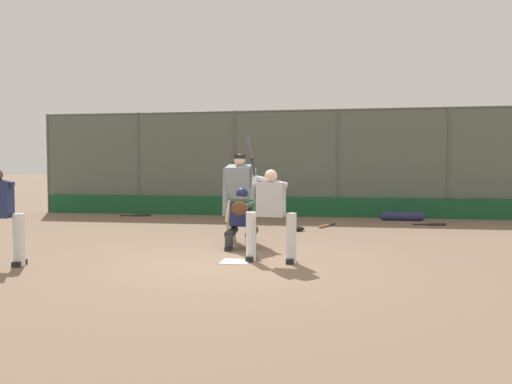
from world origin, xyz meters
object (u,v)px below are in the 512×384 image
(spare_bat_first_base_side, at_px, (237,222))
(umpire_home, at_px, (240,195))
(spare_bat_third_base_side, at_px, (325,226))
(fielding_glove_on_dirt, at_px, (297,229))
(spare_bat_by_padding, at_px, (434,224))
(equipment_bag_dugout_side, at_px, (402,216))
(batter_at_plate, at_px, (270,212))
(catcher_behind_plate, at_px, (241,218))
(spare_bat_near_backstop, at_px, (140,215))

(spare_bat_first_base_side, bearing_deg, umpire_home, 70.92)
(spare_bat_third_base_side, relative_size, fielding_glove_on_dirt, 2.33)
(spare_bat_by_padding, distance_m, equipment_bag_dugout_side, 1.26)
(umpire_home, xyz_separation_m, spare_bat_third_base_side, (-1.60, -2.77, -0.90))
(spare_bat_third_base_side, xyz_separation_m, spare_bat_first_base_side, (2.35, -0.56, 0.00))
(batter_at_plate, relative_size, fielding_glove_on_dirt, 6.23)
(batter_at_plate, distance_m, catcher_behind_plate, 1.30)
(spare_bat_first_base_side, bearing_deg, catcher_behind_plate, 70.90)
(umpire_home, bearing_deg, spare_bat_near_backstop, -41.24)
(batter_at_plate, xyz_separation_m, spare_bat_third_base_side, (-0.73, -4.67, -0.75))
(umpire_home, bearing_deg, fielding_glove_on_dirt, -109.65)
(spare_bat_third_base_side, distance_m, spare_bat_first_base_side, 2.41)
(spare_bat_first_base_side, bearing_deg, fielding_glove_on_dirt, 108.15)
(umpire_home, height_order, spare_bat_first_base_side, umpire_home)
(batter_at_plate, xyz_separation_m, catcher_behind_plate, (0.68, -1.09, -0.21))
(batter_at_plate, distance_m, fielding_glove_on_dirt, 3.85)
(batter_at_plate, height_order, umpire_home, batter_at_plate)
(spare_bat_first_base_side, bearing_deg, spare_bat_by_padding, 150.77)
(umpire_home, relative_size, spare_bat_near_backstop, 2.07)
(spare_bat_near_backstop, relative_size, spare_bat_third_base_side, 1.10)
(spare_bat_third_base_side, bearing_deg, spare_bat_by_padding, 133.09)
(catcher_behind_plate, xyz_separation_m, spare_bat_first_base_side, (0.94, -4.14, -0.54))
(spare_bat_near_backstop, bearing_deg, spare_bat_by_padding, -31.14)
(spare_bat_near_backstop, bearing_deg, spare_bat_third_base_side, -42.08)
(spare_bat_third_base_side, bearing_deg, equipment_bag_dugout_side, 158.97)
(catcher_behind_plate, relative_size, spare_bat_by_padding, 1.32)
(catcher_behind_plate, xyz_separation_m, spare_bat_near_backstop, (4.17, -5.40, -0.54))
(umpire_home, distance_m, fielding_glove_on_dirt, 2.29)
(batter_at_plate, relative_size, equipment_bag_dugout_side, 1.67)
(fielding_glove_on_dirt, bearing_deg, spare_bat_by_padding, -153.33)
(spare_bat_by_padding, relative_size, fielding_glove_on_dirt, 2.58)
(batter_at_plate, height_order, equipment_bag_dugout_side, batter_at_plate)
(catcher_behind_plate, relative_size, fielding_glove_on_dirt, 3.41)
(catcher_behind_plate, distance_m, spare_bat_third_base_side, 3.89)
(spare_bat_by_padding, height_order, fielding_glove_on_dirt, fielding_glove_on_dirt)
(catcher_behind_plate, distance_m, spare_bat_first_base_side, 4.28)
(spare_bat_by_padding, xyz_separation_m, spare_bat_third_base_side, (2.71, 0.79, 0.00))
(batter_at_plate, height_order, spare_bat_third_base_side, batter_at_plate)
(spare_bat_by_padding, distance_m, spare_bat_first_base_side, 5.07)
(catcher_behind_plate, xyz_separation_m, umpire_home, (0.18, -0.82, 0.36))
(catcher_behind_plate, height_order, spare_bat_first_base_side, catcher_behind_plate)
(batter_at_plate, bearing_deg, spare_bat_first_base_side, -66.24)
(catcher_behind_plate, bearing_deg, spare_bat_third_base_side, -109.52)
(equipment_bag_dugout_side, bearing_deg, spare_bat_first_base_side, 16.51)
(spare_bat_near_backstop, height_order, spare_bat_third_base_side, same)
(spare_bat_near_backstop, bearing_deg, fielding_glove_on_dirt, -52.70)
(catcher_behind_plate, bearing_deg, equipment_bag_dugout_side, -120.61)
(spare_bat_near_backstop, height_order, equipment_bag_dugout_side, equipment_bag_dugout_side)
(umpire_home, relative_size, fielding_glove_on_dirt, 5.33)
(catcher_behind_plate, xyz_separation_m, equipment_bag_dugout_side, (-3.48, -5.45, -0.45))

